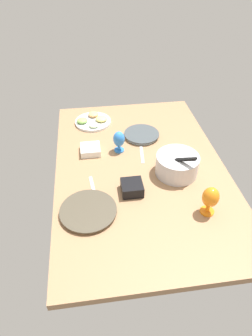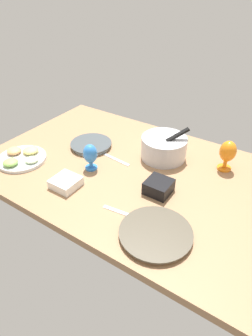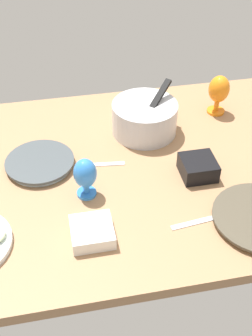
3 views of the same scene
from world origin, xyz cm
name	(u,v)px [view 1 (image 1 of 3)]	position (x,y,z in cm)	size (l,w,h in cm)	color
ground_plane	(140,169)	(0.00, 0.00, -2.00)	(160.00, 104.00, 4.00)	#99704C
dinner_plate_left	(142,135)	(-32.55, 6.62, 1.34)	(24.60, 24.60, 2.58)	silver
dinner_plate_right	(88,211)	(33.48, -33.46, 1.22)	(29.82, 29.82, 2.34)	beige
mixing_bowl	(177,164)	(8.88, 20.24, 6.73)	(25.19, 25.19, 18.82)	silver
fruit_platter	(93,121)	(-55.49, -26.27, 1.80)	(26.76, 26.76, 4.99)	silver
hurricane_glass_blue	(119,140)	(-17.99, -11.07, 8.60)	(7.63, 7.63, 14.56)	#317CD6
hurricane_glass_orange	(210,198)	(41.51, 27.94, 10.23)	(8.55, 8.55, 16.73)	orange
square_bowl_white	(90,149)	(-18.63, -29.86, 2.51)	(12.57, 12.57, 4.50)	white
square_bowl_black	(132,187)	(21.32, -8.63, 3.55)	(11.83, 11.83, 6.38)	black
fork_by_left_plate	(142,154)	(-11.53, 3.10, 0.30)	(18.00, 1.80, 0.60)	silver
fork_by_right_plate	(93,187)	(14.57, -30.22, 0.30)	(18.00, 1.80, 0.60)	silver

